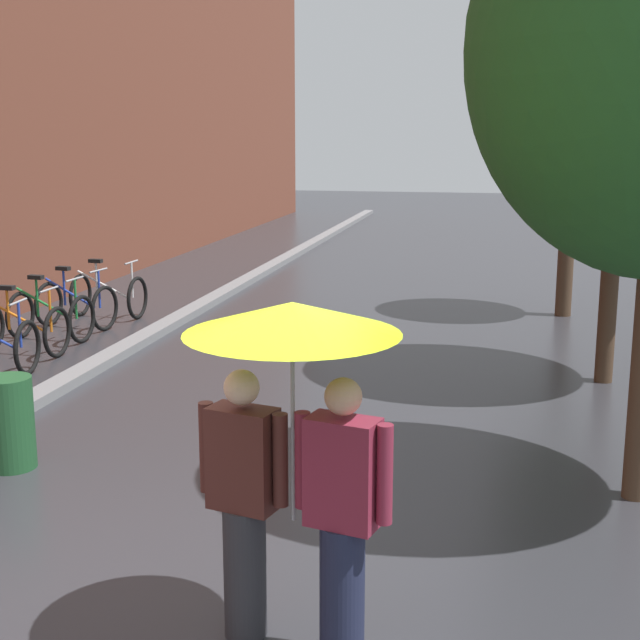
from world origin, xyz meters
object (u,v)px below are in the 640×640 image
parked_bicycle_6 (109,295)px  parked_bicycle_4 (50,315)px  street_tree_2 (574,108)px  parked_bicycle_3 (23,328)px  street_tree_1 (623,78)px  parked_bicycle_5 (76,304)px  couple_under_umbrella (292,414)px  litter_bin (10,423)px

parked_bicycle_6 → parked_bicycle_4: bearing=-93.6°
street_tree_2 → parked_bicycle_6: (-7.30, -1.71, -2.98)m
street_tree_2 → parked_bicycle_3: (-7.34, -4.32, -2.98)m
parked_bicycle_3 → parked_bicycle_6: same height
street_tree_1 → parked_bicycle_6: size_ratio=4.79×
parked_bicycle_4 → parked_bicycle_5: size_ratio=0.97×
parked_bicycle_3 → parked_bicycle_5: size_ratio=0.94×
parked_bicycle_4 → parked_bicycle_5: 0.85m
parked_bicycle_3 → street_tree_2: bearing=30.5°
parked_bicycle_6 → couple_under_umbrella: 10.23m
street_tree_1 → parked_bicycle_5: 8.48m
parked_bicycle_4 → litter_bin: 5.18m
street_tree_1 → parked_bicycle_3: (-7.62, -0.28, -3.22)m
street_tree_1 → street_tree_2: 4.06m
street_tree_2 → litter_bin: street_tree_2 is taller
parked_bicycle_3 → parked_bicycle_4: 0.89m
street_tree_1 → couple_under_umbrella: 7.15m
parked_bicycle_6 → litter_bin: parked_bicycle_6 is taller
street_tree_2 → parked_bicycle_3: 9.03m
street_tree_1 → parked_bicycle_4: (-7.69, 0.61, -3.22)m
parked_bicycle_5 → litter_bin: parked_bicycle_5 is taller
parked_bicycle_6 → litter_bin: bearing=-72.5°
street_tree_1 → parked_bicycle_6: (-7.58, 2.33, -3.22)m
parked_bicycle_6 → couple_under_umbrella: (5.23, -8.73, 1.07)m
parked_bicycle_4 → litter_bin: size_ratio=1.33×
parked_bicycle_5 → couple_under_umbrella: (5.36, -7.86, 1.07)m
parked_bicycle_4 → couple_under_umbrella: size_ratio=0.54×
parked_bicycle_3 → parked_bicycle_6: size_ratio=0.99×
street_tree_2 → litter_bin: (-5.27, -8.16, -2.93)m
parked_bicycle_5 → parked_bicycle_6: size_ratio=1.06×
parked_bicycle_5 → litter_bin: size_ratio=1.37×
street_tree_2 → couple_under_umbrella: bearing=-101.2°
street_tree_1 → parked_bicycle_4: street_tree_1 is taller
street_tree_1 → couple_under_umbrella: bearing=-110.2°
street_tree_2 → parked_bicycle_5: size_ratio=3.88×
couple_under_umbrella → street_tree_2: bearing=78.8°
litter_bin → street_tree_1: bearing=36.6°
parked_bicycle_3 → litter_bin: size_ratio=1.29×
street_tree_2 → couple_under_umbrella: size_ratio=2.17×
street_tree_2 → parked_bicycle_4: size_ratio=4.01×
street_tree_1 → litter_bin: 7.60m
parked_bicycle_3 → couple_under_umbrella: (5.27, -6.12, 1.07)m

